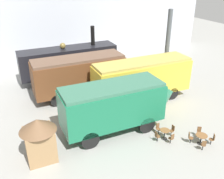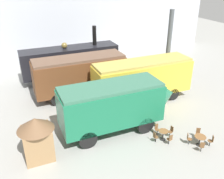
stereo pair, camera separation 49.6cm
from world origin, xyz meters
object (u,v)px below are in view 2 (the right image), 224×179
object	(u,v)px
steam_locomotive	(70,60)
cafe_table_near	(163,133)
passenger_coach_vintage	(143,77)
visitor_person	(153,105)
passenger_coach_wooden	(80,73)
streamlined_locomotive	(120,103)
cafe_chair_0	(157,129)
ticket_kiosk	(37,136)
cafe_table_mid	(200,138)

from	to	relation	value
steam_locomotive	cafe_table_near	bearing A→B (deg)	-77.28
passenger_coach_vintage	visitor_person	xyz separation A→B (m)	(-0.36, -2.62, -1.45)
passenger_coach_wooden	passenger_coach_vintage	world-z (taller)	passenger_coach_wooden
passenger_coach_wooden	streamlined_locomotive	world-z (taller)	passenger_coach_wooden
passenger_coach_vintage	cafe_table_near	bearing A→B (deg)	-104.77
steam_locomotive	cafe_chair_0	size ratio (longest dim) A/B	12.29
steam_locomotive	streamlined_locomotive	xyz separation A→B (m)	(0.82, -11.47, 0.13)
steam_locomotive	streamlined_locomotive	size ratio (longest dim) A/B	1.15
streamlined_locomotive	ticket_kiosk	xyz separation A→B (m)	(-6.26, -0.95, -0.63)
streamlined_locomotive	cafe_table_mid	world-z (taller)	streamlined_locomotive
cafe_table_mid	cafe_chair_0	size ratio (longest dim) A/B	0.93
ticket_kiosk	cafe_table_mid	bearing A→B (deg)	-16.66
passenger_coach_vintage	ticket_kiosk	size ratio (longest dim) A/B	3.07
passenger_coach_vintage	cafe_table_mid	distance (m)	7.89
passenger_coach_wooden	cafe_table_near	size ratio (longest dim) A/B	11.68
passenger_coach_wooden	ticket_kiosk	xyz separation A→B (m)	(-5.17, -7.81, -0.64)
cafe_chair_0	visitor_person	distance (m)	3.08
passenger_coach_wooden	ticket_kiosk	bearing A→B (deg)	-123.51
cafe_table_near	cafe_table_mid	world-z (taller)	cafe_table_near
cafe_table_near	visitor_person	world-z (taller)	visitor_person
streamlined_locomotive	ticket_kiosk	size ratio (longest dim) A/B	3.10
passenger_coach_vintage	cafe_chair_0	bearing A→B (deg)	-107.40
cafe_chair_0	passenger_coach_wooden	bearing A→B (deg)	-164.86
cafe_table_mid	cafe_chair_0	xyz separation A→B (m)	(-2.09, 2.30, -0.06)
cafe_table_mid	ticket_kiosk	size ratio (longest dim) A/B	0.27
cafe_chair_0	cafe_table_mid	bearing A→B (deg)	36.17
steam_locomotive	cafe_chair_0	world-z (taller)	steam_locomotive
streamlined_locomotive	ticket_kiosk	distance (m)	6.36
passenger_coach_wooden	ticket_kiosk	size ratio (longest dim) A/B	2.91
passenger_coach_wooden	streamlined_locomotive	size ratio (longest dim) A/B	0.94
passenger_coach_wooden	passenger_coach_vintage	size ratio (longest dim) A/B	0.95
streamlined_locomotive	passenger_coach_vintage	bearing A→B (deg)	42.02
passenger_coach_wooden	visitor_person	world-z (taller)	passenger_coach_wooden
cafe_table_near	steam_locomotive	bearing A→B (deg)	102.72
streamlined_locomotive	passenger_coach_wooden	bearing A→B (deg)	99.03
ticket_kiosk	cafe_chair_0	bearing A→B (deg)	-5.85
passenger_coach_vintage	streamlined_locomotive	size ratio (longest dim) A/B	0.99
cafe_chair_0	visitor_person	xyz separation A→B (m)	(1.32, 2.76, 0.36)
passenger_coach_wooden	visitor_person	bearing A→B (deg)	-51.66
passenger_coach_vintage	visitor_person	size ratio (longest dim) A/B	5.74
passenger_coach_vintage	cafe_table_mid	xyz separation A→B (m)	(0.40, -7.68, -1.75)
steam_locomotive	visitor_person	distance (m)	11.49
cafe_table_mid	steam_locomotive	bearing A→B (deg)	108.36
streamlined_locomotive	cafe_table_mid	distance (m)	6.24
streamlined_locomotive	cafe_chair_0	size ratio (longest dim) A/B	10.69
streamlined_locomotive	ticket_kiosk	world-z (taller)	streamlined_locomotive
cafe_table_near	cafe_chair_0	size ratio (longest dim) A/B	0.86
passenger_coach_vintage	cafe_chair_0	size ratio (longest dim) A/B	10.60
cafe_chair_0	visitor_person	world-z (taller)	visitor_person
ticket_kiosk	streamlined_locomotive	bearing A→B (deg)	8.60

